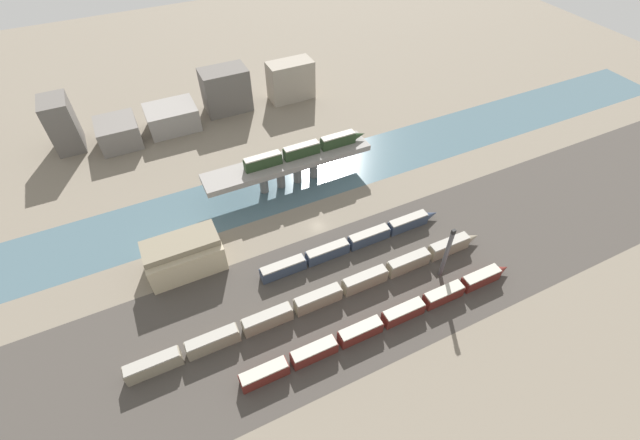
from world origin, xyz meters
TOP-DOWN VIEW (x-y plane):
  - ground_plane at (0.00, 0.00)m, footprint 400.00×400.00m
  - railbed_yard at (0.00, -24.00)m, footprint 280.00×42.00m
  - river_water at (0.00, 21.13)m, footprint 320.00×22.66m
  - bridge at (0.00, 21.13)m, footprint 52.92×9.39m
  - train_on_bridge at (5.85, 21.13)m, footprint 40.43×2.73m
  - train_yard_near at (0.85, -35.98)m, footprint 72.63×3.04m
  - train_yard_mid at (-10.05, -23.96)m, footprint 94.48×2.90m
  - train_yard_far at (5.26, -11.44)m, footprint 54.79×2.85m
  - warehouse_building at (-37.45, 1.89)m, footprint 19.18×11.86m
  - signal_tower at (21.28, -29.44)m, footprint 1.06×1.06m
  - city_block_far_left at (-61.34, 72.99)m, footprint 8.75×12.55m
  - city_block_left at (-45.26, 67.23)m, footprint 13.43×14.52m
  - city_block_center at (-26.19, 69.31)m, footprint 17.73×14.05m
  - city_block_right at (-4.09, 73.07)m, footprint 17.21×10.99m
  - city_block_far_right at (21.58, 70.42)m, footprint 17.61×8.90m

SIDE VIEW (x-z plane):
  - ground_plane at x=0.00m, z-range 0.00..0.00m
  - river_water at x=0.00m, z-range 0.00..0.01m
  - railbed_yard at x=0.00m, z-range 0.00..0.01m
  - train_yard_near at x=0.85m, z-range -0.03..3.66m
  - train_yard_far at x=5.26m, z-range -0.04..3.69m
  - train_yard_mid at x=-10.05m, z-range -0.03..4.17m
  - city_block_center at x=-26.19m, z-range 0.00..8.53m
  - city_block_left at x=-45.26m, z-range 0.00..8.81m
  - warehouse_building at x=-37.45m, z-range -0.24..9.53m
  - city_block_far_right at x=21.58m, z-range 0.00..15.17m
  - bridge at x=0.00m, z-range 2.96..12.52m
  - signal_tower at x=21.28m, z-range -0.21..16.50m
  - city_block_right at x=-4.09m, z-range 0.00..16.35m
  - city_block_far_left at x=-61.34m, z-range 0.00..18.19m
  - train_on_bridge at x=5.85m, z-range 9.52..13.36m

